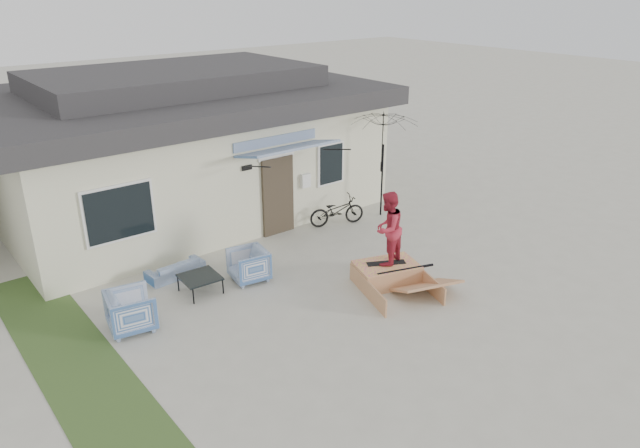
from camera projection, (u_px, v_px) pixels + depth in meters
ground at (363, 312)px, 12.15m from camera, size 90.00×90.00×0.00m
grass_strip at (74, 360)px, 10.60m from camera, size 1.40×8.00×0.01m
house at (180, 142)px, 17.18m from camera, size 10.80×8.49×4.10m
loveseat at (175, 266)px, 13.51m from camera, size 1.36×0.49×0.52m
armchair_left at (131, 309)px, 11.41m from camera, size 0.93×0.98×0.88m
armchair_right at (248, 263)px, 13.31m from camera, size 0.86×0.90×0.81m
coffee_table at (200, 284)px, 12.84m from camera, size 0.84×0.84×0.39m
bicycle at (337, 208)px, 16.28m from camera, size 1.67×1.02×1.01m
patio_umbrella at (383, 157)px, 16.49m from camera, size 1.97×1.83×2.20m
skate_ramp at (387, 274)px, 13.24m from camera, size 1.86×2.15×0.46m
skateboard at (386, 262)px, 13.18m from camera, size 0.87×0.61×0.05m
skater at (388, 227)px, 12.85m from camera, size 0.97×0.85×1.67m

